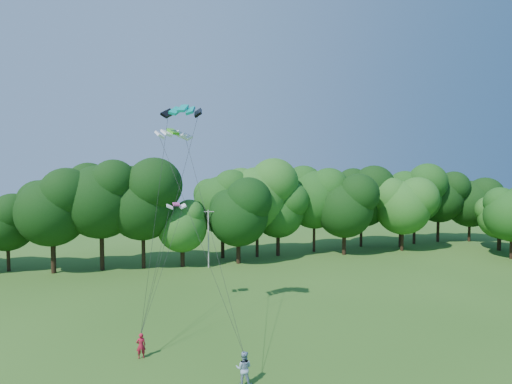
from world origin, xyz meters
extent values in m
cylinder|color=#A9A7A0|center=(0.77, 31.68, 3.59)|extent=(0.18, 0.18, 7.19)
cube|color=#A9A7A0|center=(0.77, 31.68, 7.01)|extent=(1.40, 0.49, 0.08)
imported|color=#B0162C|center=(-7.43, 9.08, 0.82)|extent=(0.63, 0.44, 1.64)
imported|color=#90A9C8|center=(-1.90, 4.09, 0.96)|extent=(1.15, 1.04, 1.93)
cube|color=#05998D|center=(-4.29, 12.10, 16.51)|extent=(3.02, 2.20, 0.72)
cube|color=green|center=(-4.96, 12.87, 14.92)|extent=(2.82, 1.99, 0.56)
cube|color=#C7378C|center=(-4.40, 17.09, 9.22)|extent=(1.69, 0.90, 0.26)
cylinder|color=black|center=(4.88, 32.85, 2.12)|extent=(0.45, 0.45, 4.25)
ellipsoid|color=black|center=(4.88, 32.85, 7.72)|extent=(8.50, 8.50, 9.27)
cylinder|color=#302013|center=(32.09, 36.42, 1.88)|extent=(0.48, 0.48, 3.75)
ellipsoid|color=#1E631E|center=(32.09, 36.42, 6.82)|extent=(7.50, 7.50, 8.19)
camera|label=1|loc=(-7.40, -17.03, 12.04)|focal=28.00mm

